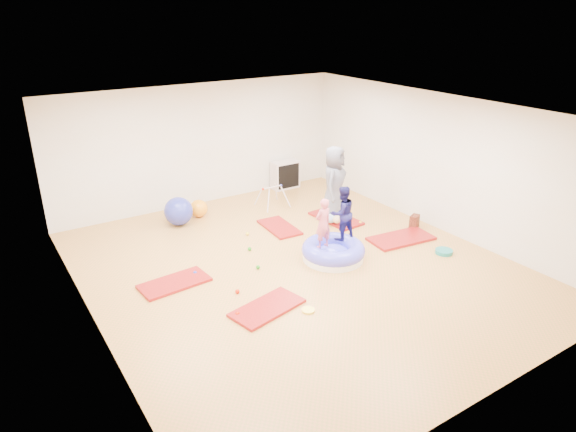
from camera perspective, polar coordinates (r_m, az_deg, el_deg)
room at (r=8.75m, az=1.07°, el=2.40°), size 7.01×8.01×2.81m
gym_mat_front_left at (r=8.12m, az=-2.32°, el=-10.17°), size 1.27×0.82×0.05m
gym_mat_mid_left at (r=8.98m, az=-12.50°, el=-7.27°), size 1.20×0.67×0.05m
gym_mat_center_back at (r=10.90m, az=-0.96°, el=-1.25°), size 0.62×1.13×0.05m
gym_mat_right at (r=10.61m, az=12.44°, el=-2.46°), size 1.37×0.80×0.05m
gym_mat_rear_right at (r=11.39m, az=5.34°, el=-0.26°), size 0.68×1.25×0.05m
inflatable_cushion at (r=9.60m, az=5.04°, el=-3.96°), size 1.18×1.18×0.37m
child_pink at (r=9.20m, az=3.92°, el=-0.53°), size 0.36×0.25×0.95m
child_navy at (r=9.55m, az=6.06°, el=0.60°), size 0.53×0.42×1.05m
adult_caregiver at (r=11.05m, az=5.14°, el=3.66°), size 0.94×0.88×1.62m
infant at (r=11.03m, az=5.03°, el=-0.25°), size 0.37×0.37×0.22m
ball_pit_balls at (r=9.57m, az=-1.71°, el=-4.67°), size 3.98×2.60×0.07m
exercise_ball_blue at (r=11.22m, az=-12.07°, el=0.52°), size 0.61×0.61×0.61m
exercise_ball_orange at (r=11.60m, az=-9.88°, el=0.84°), size 0.39×0.39×0.39m
infant_play_gym at (r=11.94m, az=-1.76°, el=2.53°), size 0.66×0.62×0.50m
cube_shelf at (r=13.22m, az=-0.30°, el=4.62°), size 0.71×0.35×0.71m
balance_disc at (r=10.25m, az=16.94°, el=-3.80°), size 0.33×0.33×0.07m
backpack at (r=11.22m, az=13.86°, el=-0.58°), size 0.28×0.23×0.28m
yellow_toy at (r=8.08m, az=2.27°, el=-10.42°), size 0.21×0.21×0.03m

